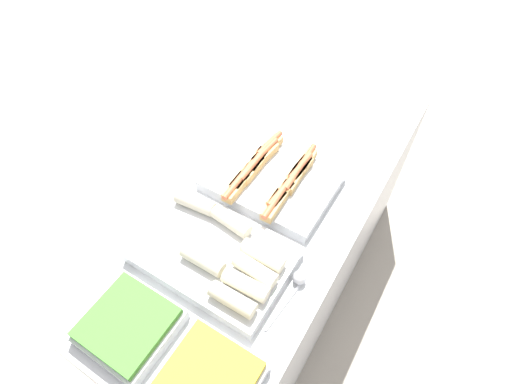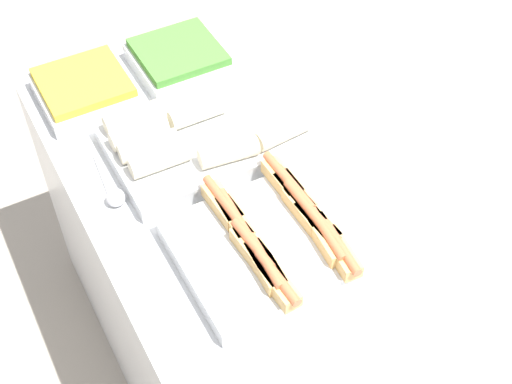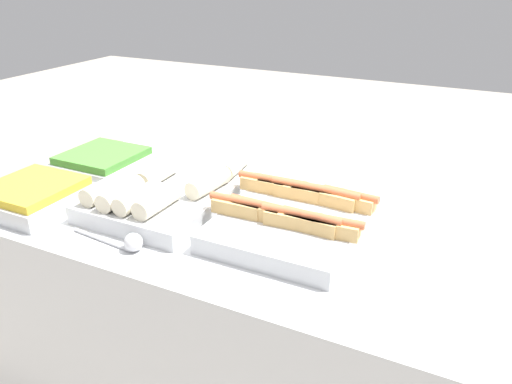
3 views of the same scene
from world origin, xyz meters
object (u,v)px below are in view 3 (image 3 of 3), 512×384
object	(u,v)px
tray_hotdogs	(295,214)
tray_wraps	(171,190)
serving_spoon_near	(128,242)
tray_side_back	(103,163)
tray_side_front	(33,196)

from	to	relation	value
tray_hotdogs	tray_wraps	bearing A→B (deg)	-177.28
serving_spoon_near	tray_hotdogs	bearing A→B (deg)	41.63
tray_side_back	serving_spoon_near	world-z (taller)	tray_side_back
tray_wraps	serving_spoon_near	xyz separation A→B (m)	(0.06, -0.27, -0.02)
serving_spoon_near	tray_wraps	bearing A→B (deg)	102.31
tray_hotdogs	serving_spoon_near	distance (m)	0.43
tray_side_back	tray_wraps	bearing A→B (deg)	-14.68
tray_side_front	tray_side_back	xyz separation A→B (m)	(0.00, 0.29, 0.00)
tray_hotdogs	tray_wraps	xyz separation A→B (m)	(-0.38, -0.02, -0.00)
tray_side_front	serving_spoon_near	size ratio (longest dim) A/B	1.12
tray_side_back	serving_spoon_near	size ratio (longest dim) A/B	1.12
tray_wraps	tray_side_front	world-z (taller)	tray_wraps
tray_hotdogs	tray_side_front	bearing A→B (deg)	-162.96
tray_hotdogs	tray_wraps	distance (m)	0.38
tray_hotdogs	tray_side_front	distance (m)	0.75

